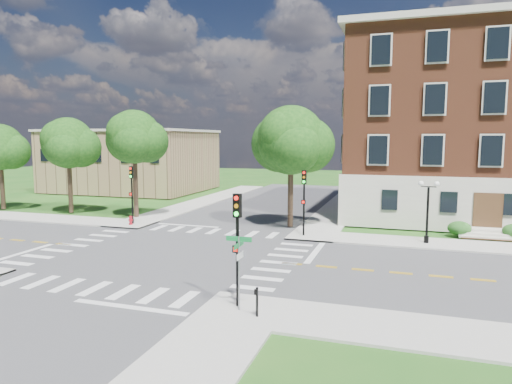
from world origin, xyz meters
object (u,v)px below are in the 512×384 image
(twin_lamp_west, at_px, (428,208))
(street_sign_pole, at_px, (239,258))
(fire_hydrant, at_px, (131,220))
(traffic_signal_nw, at_px, (132,187))
(push_button_post, at_px, (257,300))
(traffic_signal_ne, at_px, (304,194))
(traffic_signal_se, at_px, (237,235))

(twin_lamp_west, bearing_deg, street_sign_pole, -117.05)
(street_sign_pole, xyz_separation_m, fire_hydrant, (-15.08, 15.11, -1.84))
(traffic_signal_nw, height_order, street_sign_pole, traffic_signal_nw)
(push_button_post, relative_size, fire_hydrant, 1.60)
(twin_lamp_west, xyz_separation_m, street_sign_pole, (-7.94, -15.55, -0.21))
(street_sign_pole, relative_size, fire_hydrant, 4.13)
(street_sign_pole, bearing_deg, twin_lamp_west, 62.95)
(fire_hydrant, bearing_deg, twin_lamp_west, 1.10)
(traffic_signal_ne, bearing_deg, push_button_post, -84.72)
(traffic_signal_nw, relative_size, street_sign_pole, 1.55)
(traffic_signal_se, distance_m, street_sign_pole, 1.00)
(traffic_signal_ne, xyz_separation_m, push_button_post, (1.46, -15.78, -2.39))
(traffic_signal_se, bearing_deg, twin_lamp_west, 61.61)
(traffic_signal_se, relative_size, fire_hydrant, 6.40)
(traffic_signal_nw, bearing_deg, street_sign_pole, -45.77)
(traffic_signal_se, xyz_separation_m, push_button_post, (1.14, -0.89, -2.39))
(traffic_signal_nw, xyz_separation_m, push_button_post, (16.11, -16.08, -2.39))
(traffic_signal_ne, bearing_deg, traffic_signal_nw, 178.86)
(traffic_signal_se, xyz_separation_m, street_sign_pole, (0.23, -0.43, -0.88))
(traffic_signal_ne, height_order, fire_hydrant, traffic_signal_ne)
(traffic_signal_nw, xyz_separation_m, street_sign_pole, (15.20, -15.62, -0.88))
(twin_lamp_west, distance_m, push_button_post, 17.57)
(traffic_signal_nw, height_order, push_button_post, traffic_signal_nw)
(fire_hydrant, bearing_deg, traffic_signal_ne, 0.85)
(traffic_signal_se, bearing_deg, fire_hydrant, 135.33)
(street_sign_pole, xyz_separation_m, push_button_post, (0.91, -0.46, -1.51))
(traffic_signal_se, distance_m, traffic_signal_ne, 14.90)
(push_button_post, bearing_deg, traffic_signal_se, 142.11)
(traffic_signal_se, height_order, street_sign_pole, traffic_signal_se)
(traffic_signal_nw, bearing_deg, traffic_signal_ne, -1.14)
(traffic_signal_nw, bearing_deg, fire_hydrant, -76.21)
(traffic_signal_se, relative_size, traffic_signal_nw, 1.00)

